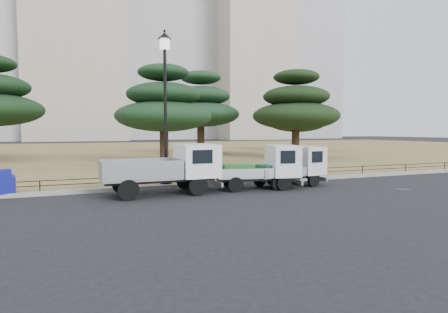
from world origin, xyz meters
name	(u,v)px	position (x,y,z in m)	size (l,w,h in m)	color
ground	(244,195)	(0.00, 0.00, 0.00)	(220.00, 220.00, 0.00)	black
lawn	(130,151)	(0.00, 30.60, 0.07)	(120.00, 56.00, 0.15)	olive
curb	(219,184)	(0.00, 2.60, 0.08)	(120.00, 0.25, 0.16)	gray
truck_large	(168,167)	(-2.56, 1.26, 1.03)	(4.30, 1.82, 1.86)	black
truck_kei_front	(263,167)	(1.37, 1.09, 0.88)	(3.56, 1.99, 1.78)	black
truck_kei_rear	(292,167)	(2.87, 1.29, 0.84)	(3.36, 1.75, 1.68)	black
street_lamp	(165,82)	(-2.25, 2.90, 4.36)	(0.56, 0.56, 6.23)	black
pipe_fence	(218,175)	(0.00, 2.75, 0.44)	(38.00, 0.04, 0.40)	black
manhole	(403,189)	(6.50, -1.20, 0.01)	(0.60, 0.60, 0.01)	#2D2D30
pine_center_left	(164,106)	(-0.09, 12.80, 4.01)	(6.57, 6.57, 6.68)	black
pine_center_right	(201,106)	(5.40, 21.46, 4.68)	(7.36, 7.36, 7.81)	black
pine_east_near	(296,107)	(11.00, 13.76, 4.26)	(7.05, 7.05, 7.12)	black
pine_east_far	(297,117)	(17.37, 23.43, 3.87)	(6.41, 6.41, 6.44)	black
tower_center_left	(75,25)	(-5.00, 85.00, 27.50)	(22.00, 20.00, 55.00)	#AAA08C
tower_east	(251,52)	(40.00, 82.00, 24.00)	(20.00, 18.00, 48.00)	#AAA08C
tower_far_east	(292,25)	(58.00, 90.00, 35.00)	(24.00, 20.00, 70.00)	#A0A0A5
radio_tower	(339,42)	(72.00, 85.00, 30.04)	(1.80, 1.80, 63.00)	#D83F33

